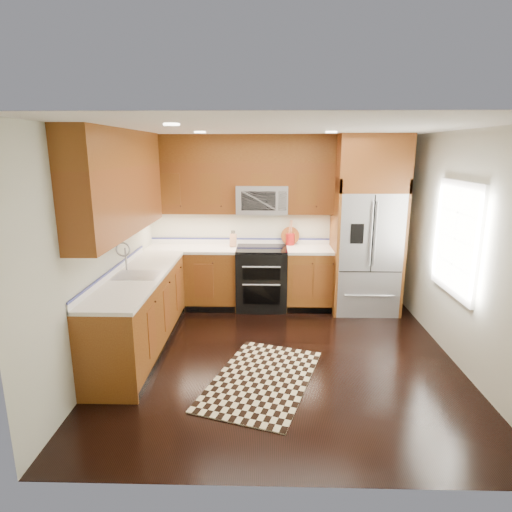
{
  "coord_description": "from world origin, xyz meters",
  "views": [
    {
      "loc": [
        -0.18,
        -4.61,
        2.37
      ],
      "look_at": [
        -0.31,
        0.6,
        1.08
      ],
      "focal_mm": 30.0,
      "sensor_mm": 36.0,
      "label": 1
    }
  ],
  "objects_px": {
    "rug": "(262,379)",
    "knife_block": "(233,240)",
    "range": "(262,278)",
    "refrigerator": "(367,225)",
    "utensil_crock": "(290,237)"
  },
  "relations": [
    {
      "from": "rug",
      "to": "knife_block",
      "type": "relative_size",
      "value": 6.45
    },
    {
      "from": "range",
      "to": "refrigerator",
      "type": "height_order",
      "value": "refrigerator"
    },
    {
      "from": "rug",
      "to": "utensil_crock",
      "type": "relative_size",
      "value": 4.15
    },
    {
      "from": "utensil_crock",
      "to": "range",
      "type": "bearing_deg",
      "value": -150.57
    },
    {
      "from": "refrigerator",
      "to": "utensil_crock",
      "type": "bearing_deg",
      "value": 165.54
    },
    {
      "from": "rug",
      "to": "utensil_crock",
      "type": "bearing_deg",
      "value": 98.27
    },
    {
      "from": "knife_block",
      "to": "refrigerator",
      "type": "bearing_deg",
      "value": -4.6
    },
    {
      "from": "rug",
      "to": "utensil_crock",
      "type": "xyz_separation_m",
      "value": [
        0.41,
        2.43,
        1.07
      ]
    },
    {
      "from": "range",
      "to": "refrigerator",
      "type": "relative_size",
      "value": 0.36
    },
    {
      "from": "range",
      "to": "rug",
      "type": "height_order",
      "value": "range"
    },
    {
      "from": "knife_block",
      "to": "utensil_crock",
      "type": "height_order",
      "value": "utensil_crock"
    },
    {
      "from": "range",
      "to": "utensil_crock",
      "type": "distance_m",
      "value": 0.79
    },
    {
      "from": "refrigerator",
      "to": "utensil_crock",
      "type": "distance_m",
      "value": 1.17
    },
    {
      "from": "knife_block",
      "to": "utensil_crock",
      "type": "bearing_deg",
      "value": 8.15
    },
    {
      "from": "refrigerator",
      "to": "rug",
      "type": "distance_m",
      "value": 2.93
    }
  ]
}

